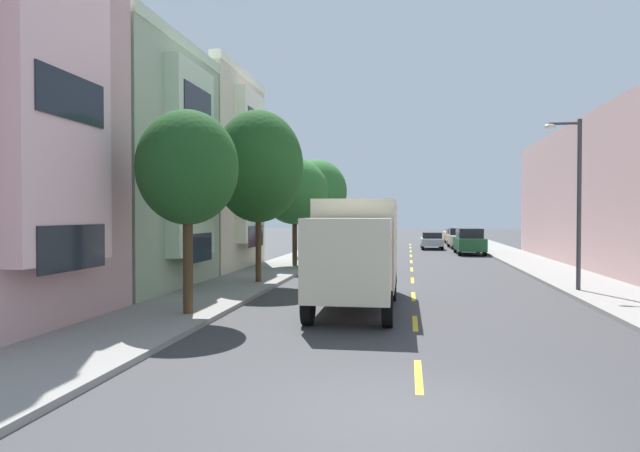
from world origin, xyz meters
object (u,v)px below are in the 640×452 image
Objects in this scene: street_tree_third at (295,191)px; parked_wagon_orange at (455,236)px; parked_pickup_teal at (331,253)px; parked_suv_forest at (469,241)px; parked_pickup_champagne at (461,239)px; street_tree_second at (258,167)px; parked_wagon_red at (355,241)px; street_tree_farthest at (317,192)px; moving_silver_sedan at (432,240)px; street_lamp at (575,190)px; street_tree_nearest at (188,168)px; parked_sedan_burgundy at (362,239)px; delivery_box_truck at (358,246)px.

parked_wagon_orange is at bearing 68.14° from street_tree_third.
parked_pickup_teal is 14.63m from parked_suv_forest.
parked_pickup_teal is 21.30m from parked_pickup_champagne.
street_tree_second is 7.59m from street_tree_third.
parked_pickup_champagne reaches higher than parked_wagon_red.
street_tree_farthest is 14.12m from moving_silver_sedan.
street_tree_farthest is 19.99m from street_lamp.
street_tree_third reaches higher than street_tree_nearest.
parked_wagon_red is at bearing -125.68° from parked_wagon_orange.
parked_suv_forest is (10.68, 19.87, -3.98)m from street_tree_second.
street_tree_second is 22.64m from parked_wagon_red.
street_tree_nearest is 35.55m from parked_sedan_burgundy.
parked_suv_forest is at bearing 94.62° from street_lamp.
street_tree_third reaches higher than parked_pickup_champagne.
street_tree_nearest is 1.29× the size of moving_silver_sedan.
parked_suv_forest is 1.07× the size of moving_silver_sedan.
parked_suv_forest is (10.68, 12.32, -3.25)m from street_tree_third.
parked_sedan_burgundy is at bearing 88.53° from parked_wagon_red.
street_lamp is at bearing -51.85° from street_tree_farthest.
street_tree_nearest reaches higher than parked_suv_forest.
parked_sedan_burgundy is (2.09, 20.20, -3.49)m from street_tree_third.
street_lamp is 1.20× the size of parked_pickup_teal.
parked_wagon_orange reaches higher than moving_silver_sedan.
parked_pickup_champagne is at bearing -90.51° from parked_wagon_orange.
street_tree_farthest reaches higher than parked_wagon_orange.
street_tree_third is at bearing -130.94° from parked_suv_forest.
street_tree_nearest is at bearing -111.28° from parked_suv_forest.
parked_wagon_red is (1.94, 7.06, -3.72)m from street_tree_farthest.
parked_pickup_teal is (-2.68, 12.94, -1.10)m from delivery_box_truck.
street_lamp is (12.34, -0.59, -1.11)m from street_tree_second.
street_tree_second is 1.60× the size of moving_silver_sedan.
street_lamp is 30.30m from parked_sedan_burgundy.
street_lamp is 1.42× the size of moving_silver_sedan.
street_tree_farthest is at bearing 105.45° from parked_pickup_teal.
street_tree_second is 1.59× the size of parked_sedan_burgundy.
parked_suv_forest is at bearing -90.59° from parked_pickup_champagne.
street_tree_nearest is at bearing -150.56° from street_lamp.
street_tree_third is 15.14m from parked_wagon_red.
street_tree_third is 1.32× the size of moving_silver_sedan.
street_tree_third is 0.77× the size of delivery_box_truck.
street_tree_nearest is 22.68m from street_tree_farthest.
parked_sedan_burgundy is (2.09, 35.31, -3.53)m from street_tree_nearest.
delivery_box_truck is 30.98m from moving_silver_sedan.
parked_pickup_champagne is 8.68m from parked_sedan_burgundy.
parked_wagon_orange is at bearing 89.44° from parked_suv_forest.
street_lamp is at bearing 29.44° from street_tree_nearest.
moving_silver_sedan is (6.28, 17.81, -0.08)m from parked_pickup_teal.
street_tree_farthest is 1.04× the size of street_lamp.
parked_sedan_burgundy is at bearing -142.17° from parked_wagon_orange.
parked_pickup_teal is 27.84m from parked_wagon_orange.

